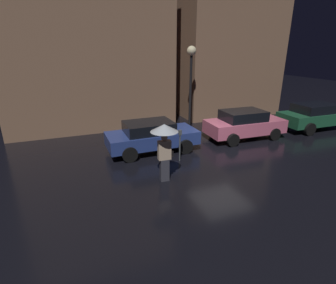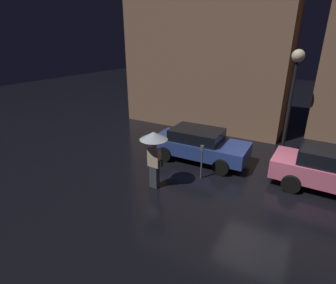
# 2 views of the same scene
# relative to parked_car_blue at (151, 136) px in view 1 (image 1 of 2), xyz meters

# --- Properties ---
(ground_plane) EXTENTS (60.00, 60.00, 0.00)m
(ground_plane) POSITION_rel_parked_car_blue_xyz_m (2.96, -1.45, -0.74)
(ground_plane) COLOR black
(building_facade_left) EXTENTS (9.26, 3.00, 10.44)m
(building_facade_left) POSITION_rel_parked_car_blue_xyz_m (-1.94, 5.05, 4.48)
(building_facade_left) COLOR #8C664C
(building_facade_left) RESTS_ON ground
(building_facade_right) EXTENTS (6.80, 3.00, 7.69)m
(building_facade_right) POSITION_rel_parked_car_blue_xyz_m (7.29, 5.05, 3.11)
(building_facade_right) COLOR #8C664C
(building_facade_right) RESTS_ON ground
(parked_car_blue) EXTENTS (4.12, 1.94, 1.39)m
(parked_car_blue) POSITION_rel_parked_car_blue_xyz_m (0.00, 0.00, 0.00)
(parked_car_blue) COLOR navy
(parked_car_blue) RESTS_ON ground
(parked_car_pink) EXTENTS (4.12, 1.89, 1.49)m
(parked_car_pink) POSITION_rel_parked_car_blue_xyz_m (5.05, -0.01, 0.04)
(parked_car_pink) COLOR #DB6684
(parked_car_pink) RESTS_ON ground
(parked_car_green) EXTENTS (4.28, 1.96, 1.48)m
(parked_car_green) POSITION_rel_parked_car_blue_xyz_m (9.94, -0.07, 0.05)
(parked_car_green) COLOR #1E5638
(parked_car_green) RESTS_ON ground
(pedestrian_with_umbrella) EXTENTS (0.96, 0.96, 2.10)m
(pedestrian_with_umbrella) POSITION_rel_parked_car_blue_xyz_m (-0.45, -2.90, 0.85)
(pedestrian_with_umbrella) COLOR #383842
(pedestrian_with_umbrella) RESTS_ON ground
(parking_meter) EXTENTS (0.12, 0.10, 1.36)m
(parking_meter) POSITION_rel_parked_car_blue_xyz_m (0.75, -1.50, 0.09)
(parking_meter) COLOR #4C5154
(parking_meter) RESTS_ON ground
(street_lamp_near) EXTENTS (0.51, 0.51, 4.60)m
(street_lamp_near) POSITION_rel_parked_car_blue_xyz_m (3.10, 2.47, 2.74)
(street_lamp_near) COLOR black
(street_lamp_near) RESTS_ON ground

